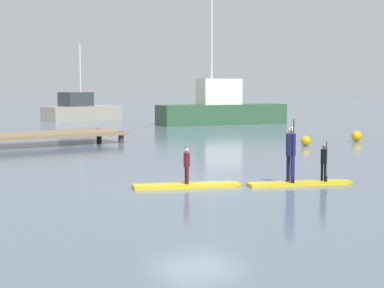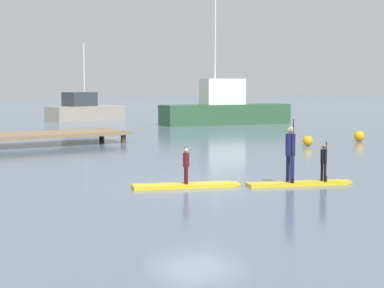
# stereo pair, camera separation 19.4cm
# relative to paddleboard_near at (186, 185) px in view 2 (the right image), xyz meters

# --- Properties ---
(ground_plane) EXTENTS (240.00, 240.00, 0.00)m
(ground_plane) POSITION_rel_paddleboard_near_xyz_m (0.25, -0.16, -0.05)
(ground_plane) COLOR slate
(paddleboard_near) EXTENTS (3.21, 1.81, 0.10)m
(paddleboard_near) POSITION_rel_paddleboard_near_xyz_m (0.00, 0.00, 0.00)
(paddleboard_near) COLOR gold
(paddleboard_near) RESTS_ON ground
(paddler_child_solo) EXTENTS (0.24, 0.36, 1.08)m
(paddler_child_solo) POSITION_rel_paddleboard_near_xyz_m (0.01, 0.01, 0.64)
(paddler_child_solo) COLOR #4C1419
(paddler_child_solo) RESTS_ON paddleboard_near
(paddleboard_far) EXTENTS (3.23, 1.70, 0.10)m
(paddleboard_far) POSITION_rel_paddleboard_near_xyz_m (3.06, -1.62, 0.00)
(paddleboard_far) COLOR gold
(paddleboard_far) RESTS_ON ground
(paddler_adult) EXTENTS (0.39, 0.50, 1.92)m
(paddler_adult) POSITION_rel_paddleboard_near_xyz_m (2.77, -1.51, 1.02)
(paddler_adult) COLOR #19194C
(paddler_adult) RESTS_ON paddleboard_far
(paddler_child_front) EXTENTS (0.26, 0.38, 1.22)m
(paddler_child_front) POSITION_rel_paddleboard_near_xyz_m (3.78, -1.92, 0.68)
(paddler_child_front) COLOR black
(paddler_child_front) RESTS_ON paddleboard_far
(fishing_boat_white_large) EXTENTS (10.27, 4.37, 9.73)m
(fishing_boat_white_large) POSITION_rel_paddleboard_near_xyz_m (19.68, 23.90, 1.10)
(fishing_boat_white_large) COLOR #2D5638
(fishing_boat_white_large) RESTS_ON ground
(fishing_boat_green_midground) EXTENTS (7.12, 3.40, 6.43)m
(fishing_boat_green_midground) POSITION_rel_paddleboard_near_xyz_m (13.36, 35.04, 0.82)
(fishing_boat_green_midground) COLOR #9E9384
(fishing_boat_green_midground) RESTS_ON ground
(mooring_buoy_near) EXTENTS (0.56, 0.56, 0.56)m
(mooring_buoy_near) POSITION_rel_paddleboard_near_xyz_m (16.48, 7.87, 0.23)
(mooring_buoy_near) COLOR orange
(mooring_buoy_near) RESTS_ON ground
(mooring_buoy_mid) EXTENTS (0.50, 0.50, 0.50)m
(mooring_buoy_mid) POSITION_rel_paddleboard_near_xyz_m (12.38, 7.54, 0.20)
(mooring_buoy_mid) COLOR orange
(mooring_buoy_mid) RESTS_ON ground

